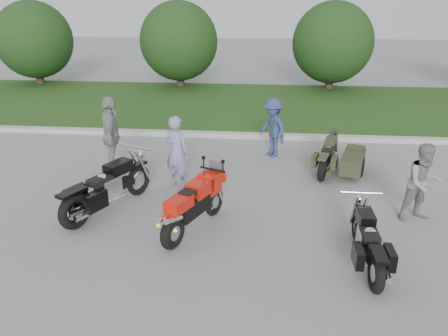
# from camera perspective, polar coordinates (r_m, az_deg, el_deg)

# --- Properties ---
(ground) EXTENTS (80.00, 80.00, 0.00)m
(ground) POSITION_cam_1_polar(r_m,az_deg,el_deg) (8.35, -2.44, -8.54)
(ground) COLOR gray
(ground) RESTS_ON ground
(curb) EXTENTS (60.00, 0.30, 0.15)m
(curb) POSITION_cam_1_polar(r_m,az_deg,el_deg) (13.81, 0.85, 4.32)
(curb) COLOR #B3B1A9
(curb) RESTS_ON ground
(grass_strip) EXTENTS (60.00, 8.00, 0.14)m
(grass_strip) POSITION_cam_1_polar(r_m,az_deg,el_deg) (17.81, 1.92, 8.27)
(grass_strip) COLOR #356020
(grass_strip) RESTS_ON ground
(tree_far_left) EXTENTS (3.60, 3.60, 4.00)m
(tree_far_left) POSITION_cam_1_polar(r_m,az_deg,el_deg) (23.48, -23.55, 15.09)
(tree_far_left) COLOR #3F2B1C
(tree_far_left) RESTS_ON ground
(tree_mid_left) EXTENTS (3.60, 3.60, 4.00)m
(tree_mid_left) POSITION_cam_1_polar(r_m,az_deg,el_deg) (21.12, -5.91, 16.14)
(tree_mid_left) COLOR #3F2B1C
(tree_mid_left) RESTS_ON ground
(tree_mid_right) EXTENTS (3.60, 3.60, 4.00)m
(tree_mid_right) POSITION_cam_1_polar(r_m,az_deg,el_deg) (20.95, 14.00, 15.60)
(tree_mid_right) COLOR #3F2B1C
(tree_mid_right) RESTS_ON ground
(sportbike_red) EXTENTS (0.99, 1.94, 0.98)m
(sportbike_red) POSITION_cam_1_polar(r_m,az_deg,el_deg) (8.17, -4.05, -4.72)
(sportbike_red) COLOR black
(sportbike_red) RESTS_ON ground
(cruiser_left) EXTENTS (1.24, 2.33, 0.97)m
(cruiser_left) POSITION_cam_1_polar(r_m,az_deg,el_deg) (9.22, -15.28, -2.83)
(cruiser_left) COLOR black
(cruiser_left) RESTS_ON ground
(cruiser_right) EXTENTS (0.35, 2.11, 0.81)m
(cruiser_right) POSITION_cam_1_polar(r_m,az_deg,el_deg) (7.60, 18.31, -9.39)
(cruiser_right) COLOR black
(cruiser_right) RESTS_ON ground
(cruiser_sidecar) EXTENTS (1.36, 2.02, 0.80)m
(cruiser_sidecar) POSITION_cam_1_polar(r_m,az_deg,el_deg) (11.26, 15.17, 1.03)
(cruiser_sidecar) COLOR black
(cruiser_sidecar) RESTS_ON ground
(person_stripe) EXTENTS (0.74, 0.63, 1.70)m
(person_stripe) POSITION_cam_1_polar(r_m,az_deg,el_deg) (10.04, -6.20, 2.09)
(person_stripe) COLOR #8C84B4
(person_stripe) RESTS_ON ground
(person_grey) EXTENTS (0.91, 0.80, 1.59)m
(person_grey) POSITION_cam_1_polar(r_m,az_deg,el_deg) (9.34, 24.58, -1.76)
(person_grey) COLOR gray
(person_grey) RESTS_ON ground
(person_denim) EXTENTS (1.09, 1.21, 1.63)m
(person_denim) POSITION_cam_1_polar(r_m,az_deg,el_deg) (12.06, 6.36, 5.25)
(person_denim) COLOR navy
(person_denim) RESTS_ON ground
(person_back) EXTENTS (0.79, 1.23, 1.95)m
(person_back) POSITION_cam_1_polar(r_m,az_deg,el_deg) (11.09, -14.49, 4.09)
(person_back) COLOR #969892
(person_back) RESTS_ON ground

